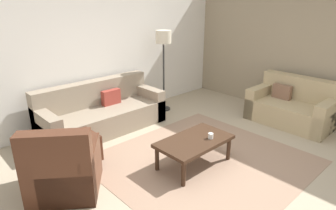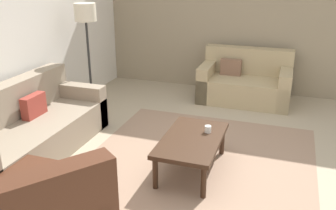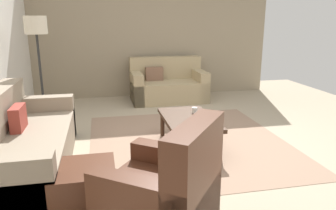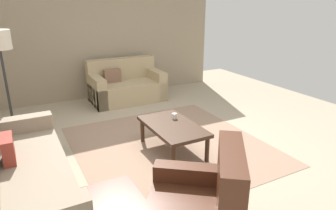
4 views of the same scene
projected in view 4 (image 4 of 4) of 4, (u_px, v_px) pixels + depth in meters
name	position (u px, v px, depth m)	size (l,w,h in m)	color
ground_plane	(170.00, 145.00, 4.57)	(8.00, 8.00, 0.00)	tan
stone_feature_panel	(105.00, 33.00, 6.61)	(0.12, 5.20, 2.80)	gray
area_rug	(170.00, 145.00, 4.57)	(2.84, 2.68, 0.01)	#977862
couch_main	(14.00, 181.00, 3.14)	(2.28, 0.90, 0.88)	gray
couch_loveseat	(125.00, 86.00, 6.60)	(0.90, 1.52, 0.88)	tan
coffee_table	(173.00, 128.00, 4.29)	(1.10, 0.64, 0.41)	#382316
cup	(174.00, 116.00, 4.49)	(0.08, 0.08, 0.08)	white
lamp_standing	(0.00, 53.00, 4.08)	(0.32, 0.32, 1.71)	black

